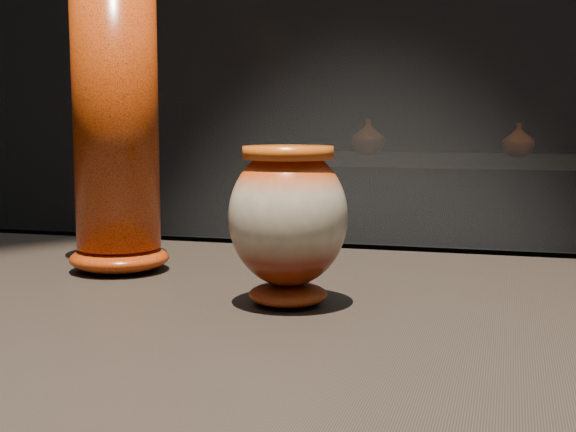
# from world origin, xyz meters

# --- Properties ---
(main_vase) EXTENTS (0.14, 0.14, 0.17)m
(main_vase) POSITION_xyz_m (-0.17, 0.02, 0.99)
(main_vase) COLOR #651B08
(main_vase) RESTS_ON display_plinth
(tall_vase) EXTENTS (0.17, 0.17, 0.41)m
(tall_vase) POSITION_xyz_m (-0.44, 0.15, 1.10)
(tall_vase) COLOR #DA490E
(tall_vase) RESTS_ON display_plinth
(back_shelf) EXTENTS (2.00, 0.60, 0.90)m
(back_shelf) POSITION_xyz_m (-0.08, 3.38, 0.64)
(back_shelf) COLOR black
(back_shelf) RESTS_ON ground
(back_vase_left) EXTENTS (0.19, 0.19, 0.18)m
(back_vase_left) POSITION_xyz_m (-0.66, 3.36, 0.99)
(back_vase_left) COLOR #994B16
(back_vase_left) RESTS_ON back_shelf
(back_vase_mid) EXTENTS (0.18, 0.18, 0.16)m
(back_vase_mid) POSITION_xyz_m (0.09, 3.35, 0.98)
(back_vase_mid) COLOR #651B08
(back_vase_mid) RESTS_ON back_shelf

